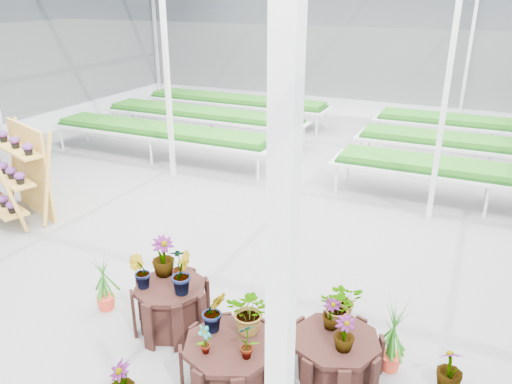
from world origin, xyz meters
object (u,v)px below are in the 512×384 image
at_px(plinth_tall, 171,307).
at_px(plinth_low, 335,355).
at_px(plinth_mid, 232,364).
at_px(shelf_rack, 11,174).

xyz_separation_m(plinth_tall, plinth_low, (2.20, 0.10, -0.09)).
distance_m(plinth_tall, plinth_mid, 1.34).
xyz_separation_m(plinth_low, shelf_rack, (-6.97, 1.61, 0.67)).
bearing_deg(plinth_mid, plinth_low, 34.99).
height_order(plinth_low, shelf_rack, shelf_rack).
distance_m(plinth_mid, plinth_low, 1.22).
bearing_deg(plinth_tall, shelf_rack, 160.29).
bearing_deg(shelf_rack, plinth_mid, -0.81).
xyz_separation_m(plinth_tall, shelf_rack, (-4.77, 1.71, 0.58)).
relative_size(plinth_mid, plinth_low, 1.04).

